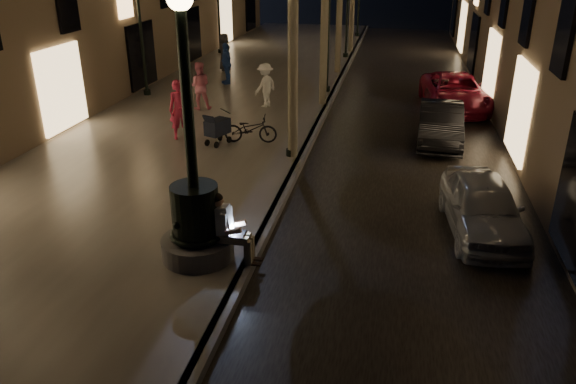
% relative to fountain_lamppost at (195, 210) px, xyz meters
% --- Properties ---
extents(ground, '(120.00, 120.00, 0.00)m').
position_rel_fountain_lamppost_xyz_m(ground, '(1.00, 13.00, -1.21)').
color(ground, black).
rests_on(ground, ground).
extents(cobble_lane, '(6.00, 45.00, 0.02)m').
position_rel_fountain_lamppost_xyz_m(cobble_lane, '(4.00, 13.00, -1.20)').
color(cobble_lane, black).
rests_on(cobble_lane, ground).
extents(promenade, '(8.00, 45.00, 0.20)m').
position_rel_fountain_lamppost_xyz_m(promenade, '(-3.00, 13.00, -1.11)').
color(promenade, '#645F58').
rests_on(promenade, ground).
extents(curb_strip, '(0.25, 45.00, 0.20)m').
position_rel_fountain_lamppost_xyz_m(curb_strip, '(1.00, 13.00, -1.11)').
color(curb_strip, '#59595B').
rests_on(curb_strip, ground).
extents(fountain_lamppost, '(1.40, 1.40, 5.21)m').
position_rel_fountain_lamppost_xyz_m(fountain_lamppost, '(0.00, 0.00, 0.00)').
color(fountain_lamppost, '#59595B').
rests_on(fountain_lamppost, promenade).
extents(seated_man_laptop, '(1.02, 0.34, 1.39)m').
position_rel_fountain_lamppost_xyz_m(seated_man_laptop, '(0.61, 0.00, -0.28)').
color(seated_man_laptop, gray).
rests_on(seated_man_laptop, promenade).
extents(lamp_curb_a, '(0.36, 0.36, 4.81)m').
position_rel_fountain_lamppost_xyz_m(lamp_curb_a, '(0.70, 6.00, 2.02)').
color(lamp_curb_a, black).
rests_on(lamp_curb_a, promenade).
extents(lamp_curb_b, '(0.36, 0.36, 4.81)m').
position_rel_fountain_lamppost_xyz_m(lamp_curb_b, '(0.70, 14.00, 2.02)').
color(lamp_curb_b, black).
rests_on(lamp_curb_b, promenade).
extents(lamp_left_b, '(0.36, 0.36, 4.81)m').
position_rel_fountain_lamppost_xyz_m(lamp_left_b, '(-6.40, 12.00, 2.02)').
color(lamp_left_b, black).
rests_on(lamp_left_b, promenade).
extents(stroller, '(0.70, 1.06, 1.09)m').
position_rel_fountain_lamppost_xyz_m(stroller, '(-1.67, 6.55, -0.47)').
color(stroller, black).
rests_on(stroller, promenade).
extents(car_front, '(1.80, 3.75, 1.24)m').
position_rel_fountain_lamppost_xyz_m(car_front, '(5.57, 2.52, -0.59)').
color(car_front, '#B1B5B9').
rests_on(car_front, ground).
extents(car_second, '(1.48, 3.85, 1.25)m').
position_rel_fountain_lamppost_xyz_m(car_second, '(5.00, 8.61, -0.59)').
color(car_second, black).
rests_on(car_second, ground).
extents(car_third, '(2.63, 4.91, 1.31)m').
position_rel_fountain_lamppost_xyz_m(car_third, '(5.75, 12.89, -0.56)').
color(car_third, maroon).
rests_on(car_third, ground).
extents(pedestrian_red, '(0.80, 0.70, 1.85)m').
position_rel_fountain_lamppost_xyz_m(pedestrian_red, '(-2.97, 6.91, -0.09)').
color(pedestrian_red, '#D0294C').
rests_on(pedestrian_red, promenade).
extents(pedestrian_pink, '(1.00, 0.88, 1.73)m').
position_rel_fountain_lamppost_xyz_m(pedestrian_pink, '(-3.55, 10.35, -0.15)').
color(pedestrian_pink, pink).
rests_on(pedestrian_pink, promenade).
extents(pedestrian_white, '(1.02, 1.20, 1.62)m').
position_rel_fountain_lamppost_xyz_m(pedestrian_white, '(-1.26, 11.16, -0.20)').
color(pedestrian_white, white).
rests_on(pedestrian_white, promenade).
extents(pedestrian_blue, '(0.96, 1.09, 1.76)m').
position_rel_fountain_lamppost_xyz_m(pedestrian_blue, '(-3.80, 14.59, -0.13)').
color(pedestrian_blue, '#2A4C9B').
rests_on(pedestrian_blue, promenade).
extents(pedestrian_dark, '(0.56, 0.86, 1.75)m').
position_rel_fountain_lamppost_xyz_m(pedestrian_dark, '(-4.71, 17.34, -0.14)').
color(pedestrian_dark, '#39393E').
rests_on(pedestrian_dark, promenade).
extents(bicycle, '(1.68, 0.76, 0.85)m').
position_rel_fountain_lamppost_xyz_m(bicycle, '(-0.74, 6.94, -0.59)').
color(bicycle, black).
rests_on(bicycle, promenade).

